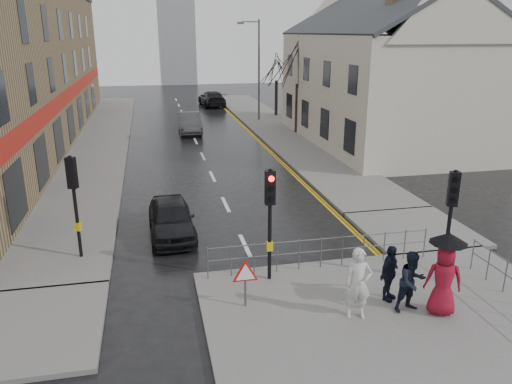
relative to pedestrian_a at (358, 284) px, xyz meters
name	(u,v)px	position (x,y,z in m)	size (l,w,h in m)	color
ground	(264,286)	(-1.91, 2.31, -1.09)	(120.00, 120.00, 0.00)	black
near_pavement	(417,340)	(1.09, -1.19, -1.02)	(10.00, 9.00, 0.14)	#605E5B
left_pavement	(100,138)	(-8.41, 25.31, -1.02)	(4.00, 44.00, 0.14)	#605E5B
right_pavement	(273,126)	(4.59, 27.31, -1.02)	(4.00, 40.00, 0.14)	#605E5B
pavement_bridge_right	(414,229)	(4.59, 5.31, -1.02)	(4.00, 4.20, 0.14)	#605E5B
pavement_stub_left	(22,329)	(-8.41, 1.31, -1.02)	(4.00, 4.20, 0.14)	#605E5B
building_left_terrace	(0,68)	(-13.91, 24.31, 3.91)	(8.00, 42.00, 10.00)	olive
building_right_cream	(382,70)	(10.09, 20.31, 3.69)	(9.00, 16.40, 10.10)	beige
church_tower	(176,18)	(-0.41, 64.31, 7.91)	(5.00, 5.00, 18.00)	gray
traffic_signal_near_left	(270,205)	(-1.71, 2.51, 1.37)	(0.28, 0.27, 3.40)	black
traffic_signal_near_right	(451,207)	(3.29, 1.31, 1.37)	(0.34, 0.33, 3.40)	black
traffic_signal_far_left	(74,189)	(-7.41, 5.32, 1.37)	(0.34, 0.33, 3.40)	black
guard_railing_front	(321,246)	(0.04, 2.91, -0.23)	(7.14, 0.04, 1.00)	#595B5E
warning_sign	(245,276)	(-2.71, 1.11, -0.05)	(0.80, 0.07, 1.35)	#595B5E
street_lamp	(257,64)	(3.91, 30.31, 3.62)	(1.83, 0.25, 8.00)	#595B5E
tree_near	(298,62)	(5.59, 24.31, 4.05)	(2.40, 2.40, 6.58)	black
tree_far	(277,65)	(6.09, 32.31, 3.34)	(2.40, 2.40, 5.64)	black
pedestrian_a	(358,284)	(0.00, 0.00, 0.00)	(0.69, 0.45, 1.89)	beige
pedestrian_b	(412,282)	(1.50, -0.01, -0.11)	(0.81, 0.63, 1.67)	black
pedestrian_with_umbrella	(445,272)	(2.22, -0.29, 0.24)	(1.10, 0.96, 2.27)	maroon
pedestrian_d	(389,273)	(1.19, 0.63, -0.15)	(0.93, 0.39, 1.60)	black
car_parked	(171,218)	(-4.38, 6.81, -0.41)	(1.60, 3.99, 1.36)	black
car_mid	(190,123)	(-2.02, 26.52, -0.35)	(1.55, 4.46, 1.47)	#4C4D51
car_far	(212,99)	(1.37, 40.01, -0.33)	(2.12, 5.22, 1.51)	black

